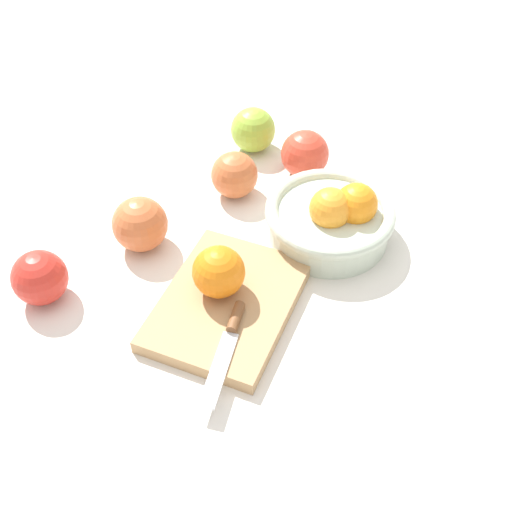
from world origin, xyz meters
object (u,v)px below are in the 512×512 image
at_px(apple_front_right, 40,278).
at_px(apple_front_right_2, 140,224).
at_px(knife, 229,339).
at_px(bowl, 332,218).
at_px(apple_front_left, 234,175).
at_px(cutting_board, 227,304).
at_px(apple_front_left_2, 253,130).
at_px(apple_mid_left, 303,153).
at_px(orange_on_board, 219,272).

bearing_deg(apple_front_right, apple_front_right_2, 163.61).
distance_m(knife, apple_front_right_2, 0.23).
xyz_separation_m(bowl, apple_front_left, (-0.00, -0.17, -0.00)).
bearing_deg(knife, apple_front_right_2, -111.71).
bearing_deg(cutting_board, apple_front_right, -61.55).
xyz_separation_m(apple_front_right, apple_front_left_2, (-0.44, 0.05, 0.00)).
relative_size(bowl, apple_front_left_2, 2.50).
distance_m(cutting_board, apple_front_left_2, 0.36).
xyz_separation_m(bowl, apple_mid_left, (-0.11, -0.11, 0.00)).
bearing_deg(apple_mid_left, apple_front_right, -19.56).
xyz_separation_m(orange_on_board, apple_front_left_2, (-0.31, -0.16, -0.02)).
xyz_separation_m(bowl, cutting_board, (0.20, -0.04, -0.03)).
bearing_deg(apple_mid_left, orange_on_board, 9.59).
bearing_deg(orange_on_board, apple_front_right, -57.82).
height_order(orange_on_board, knife, orange_on_board).
relative_size(cutting_board, apple_front_left_2, 2.94).
bearing_deg(orange_on_board, bowl, 161.94).
bearing_deg(apple_mid_left, cutting_board, 12.53).
height_order(cutting_board, apple_front_left, apple_front_left).
xyz_separation_m(bowl, apple_front_right, (0.32, -0.26, 0.00)).
bearing_deg(apple_front_right_2, orange_on_board, 81.28).
bearing_deg(apple_front_left, orange_on_board, 29.96).
bearing_deg(apple_front_left, knife, 33.76).
bearing_deg(apple_front_left_2, apple_front_left, 20.28).
relative_size(apple_front_left_2, apple_front_right_2, 0.94).
xyz_separation_m(orange_on_board, apple_mid_left, (-0.30, -0.05, -0.02)).
height_order(cutting_board, apple_mid_left, apple_mid_left).
relative_size(cutting_board, orange_on_board, 3.19).
bearing_deg(apple_front_right_2, apple_front_left_2, 179.47).
xyz_separation_m(knife, apple_front_left, (-0.26, -0.17, 0.01)).
distance_m(apple_front_right_2, apple_mid_left, 0.30).
height_order(bowl, apple_front_right_2, bowl).
bearing_deg(bowl, apple_mid_left, -133.57).
bearing_deg(knife, apple_front_left, -146.24).
xyz_separation_m(apple_front_right, apple_front_right_2, (-0.15, 0.04, 0.00)).
bearing_deg(knife, apple_mid_left, -163.06).
bearing_deg(bowl, cutting_board, -12.63).
bearing_deg(cutting_board, apple_mid_left, -167.47).
xyz_separation_m(orange_on_board, apple_front_right, (0.13, -0.20, -0.02)).
relative_size(apple_front_left, apple_mid_left, 0.94).
relative_size(bowl, apple_front_right_2, 2.36).
xyz_separation_m(cutting_board, orange_on_board, (-0.01, -0.02, 0.05)).
relative_size(bowl, apple_front_right, 2.53).
relative_size(bowl, orange_on_board, 2.72).
relative_size(bowl, knife, 1.25).
distance_m(knife, apple_front_left_2, 0.43).
bearing_deg(apple_front_left_2, apple_front_right, -6.15).
xyz_separation_m(apple_front_left, apple_front_right_2, (0.17, -0.05, 0.00)).
relative_size(orange_on_board, apple_front_left_2, 0.92).
height_order(knife, apple_mid_left, apple_mid_left).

